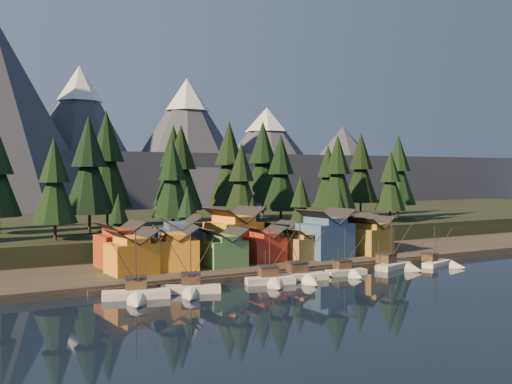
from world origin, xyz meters
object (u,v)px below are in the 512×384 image
boat_0 (136,286)px  boat_1 (191,282)px  house_back_0 (119,243)px  boat_3 (303,269)px  boat_5 (398,259)px  boat_2 (272,272)px  house_front_0 (132,250)px  house_back_1 (178,238)px  boat_6 (441,258)px  house_front_1 (176,247)px  boat_4 (349,265)px

boat_0 → boat_1: size_ratio=1.06×
boat_0 → house_back_0: bearing=96.0°
boat_3 → boat_5: boat_3 is taller
boat_2 → house_front_0: (-22.02, 15.95, 3.67)m
boat_1 → house_back_1: (6.72, 24.19, 4.72)m
boat_5 → boat_6: boat_5 is taller
boat_2 → house_back_1: size_ratio=1.10×
boat_3 → house_back_0: (-29.19, 24.73, 4.06)m
boat_0 → boat_6: 69.63m
boat_6 → house_front_1: house_front_1 is taller
boat_2 → boat_4: (18.58, 0.97, -0.27)m
boat_4 → boat_5: bearing=9.8°
boat_0 → boat_4: (44.47, 1.26, -0.18)m
house_back_1 → boat_3: bearing=-43.4°
boat_2 → house_front_1: 21.08m
boat_5 → boat_6: size_ratio=1.20×
boat_6 → boat_1: bearing=161.3°
boat_0 → boat_4: bearing=16.4°
boat_1 → boat_4: bearing=24.1°
boat_0 → boat_1: boat_0 is taller
boat_3 → boat_4: (11.35, 0.66, -0.26)m
house_back_0 → boat_4: bearing=-37.9°
boat_3 → house_front_0: size_ratio=1.31×
house_back_0 → boat_0: bearing=-106.0°
boat_1 → house_front_1: 17.38m
boat_4 → house_front_0: (-40.60, 14.98, 3.94)m
house_back_1 → house_front_0: bearing=-136.6°
house_front_1 → boat_3: bearing=-25.9°
house_front_0 → house_front_1: bearing=-4.5°
boat_6 → boat_5: bearing=153.6°
boat_0 → boat_2: boat_0 is taller
house_front_0 → boat_2: bearing=-42.3°
boat_4 → house_front_0: 43.45m
boat_6 → boat_4: bearing=159.1°
boat_1 → boat_4: 34.90m
house_front_1 → house_back_0: size_ratio=1.05×
boat_6 → house_back_0: (-65.69, 24.85, 4.57)m
boat_2 → house_back_0: (-21.96, 25.04, 4.04)m
house_back_0 → house_back_1: (12.37, -1.19, 0.49)m
boat_0 → boat_1: (9.59, -0.05, -0.09)m
boat_4 → house_back_0: size_ratio=1.12×
boat_5 → house_front_0: (-54.34, 14.31, 3.65)m
boat_1 → boat_4: (34.88, 1.31, -0.09)m
boat_1 → boat_6: (60.04, 0.54, -0.34)m
boat_4 → house_back_1: (-28.16, 22.88, 4.81)m
boat_3 → house_front_1: boat_3 is taller
boat_0 → boat_4: boat_0 is taller
house_back_0 → house_front_0: bearing=-97.6°
boat_2 → house_back_0: house_back_0 is taller
boat_6 → house_back_0: size_ratio=1.06×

